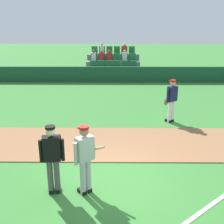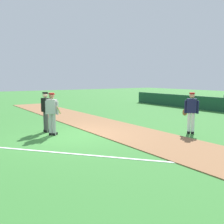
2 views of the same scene
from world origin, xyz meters
TOP-DOWN VIEW (x-y plane):
  - ground_plane at (0.00, 0.00)m, footprint 80.00×80.00m
  - infield_dirt_path at (0.00, 2.28)m, footprint 28.00×2.73m
  - dugout_fence at (0.00, 11.96)m, footprint 20.00×0.16m
  - stadium_bleachers at (-0.01, 13.84)m, footprint 3.90×2.95m
  - batter_grey_jersey at (-0.60, -0.60)m, footprint 0.71×0.69m
  - umpire_home_plate at (-1.37, -0.58)m, footprint 0.59×0.34m
  - runner_navy_jersey at (2.39, 4.40)m, footprint 0.61×0.46m

SIDE VIEW (x-z plane):
  - ground_plane at x=0.00m, z-range 0.00..0.00m
  - infield_dirt_path at x=0.00m, z-range 0.00..0.03m
  - dugout_fence at x=0.00m, z-range 0.00..1.02m
  - stadium_bleachers at x=-0.01m, z-range -0.52..1.78m
  - runner_navy_jersey at x=2.39m, z-range 0.08..1.84m
  - batter_grey_jersey at x=-0.60m, z-range 0.09..1.85m
  - umpire_home_plate at x=-1.37m, z-range 0.12..1.88m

